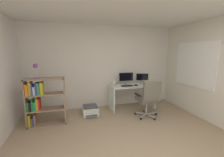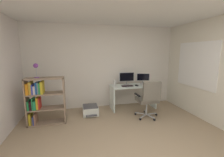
# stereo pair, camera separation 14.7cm
# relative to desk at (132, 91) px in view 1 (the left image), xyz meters

# --- Properties ---
(wall_back) EXTENTS (4.60, 0.10, 2.54)m
(wall_back) POSITION_rel_desk_xyz_m (-0.84, 0.43, 0.74)
(wall_back) COLOR silver
(wall_back) RESTS_ON ground
(window_pane) EXTENTS (0.01, 1.26, 1.13)m
(window_pane) POSITION_rel_desk_xyz_m (1.46, -0.87, 0.86)
(window_pane) COLOR white
(window_frame) EXTENTS (0.02, 1.34, 1.21)m
(window_frame) POSITION_rel_desk_xyz_m (1.45, -0.87, 0.86)
(window_frame) COLOR white
(desk) EXTENTS (1.36, 0.60, 0.73)m
(desk) POSITION_rel_desk_xyz_m (0.00, 0.00, 0.00)
(desk) COLOR white
(desk) RESTS_ON ground
(monitor_main) EXTENTS (0.48, 0.18, 0.39)m
(monitor_main) POSITION_rel_desk_xyz_m (-0.18, 0.09, 0.43)
(monitor_main) COLOR #B2B5B7
(monitor_main) RESTS_ON desk
(monitor_secondary) EXTENTS (0.40, 0.18, 0.34)m
(monitor_secondary) POSITION_rel_desk_xyz_m (0.38, 0.09, 0.40)
(monitor_secondary) COLOR #B2B5B7
(monitor_secondary) RESTS_ON desk
(keyboard) EXTENTS (0.35, 0.14, 0.02)m
(keyboard) POSITION_rel_desk_xyz_m (-0.22, -0.10, 0.21)
(keyboard) COLOR black
(keyboard) RESTS_ON desk
(computer_mouse) EXTENTS (0.08, 0.11, 0.03)m
(computer_mouse) POSITION_rel_desk_xyz_m (0.07, -0.12, 0.21)
(computer_mouse) COLOR black
(computer_mouse) RESTS_ON desk
(desktop_speaker) EXTENTS (0.07, 0.07, 0.17)m
(desktop_speaker) POSITION_rel_desk_xyz_m (-0.58, 0.04, 0.28)
(desktop_speaker) COLOR silver
(desktop_speaker) RESTS_ON desk
(office_chair) EXTENTS (0.63, 0.63, 1.02)m
(office_chair) POSITION_rel_desk_xyz_m (0.12, -0.82, 0.04)
(office_chair) COLOR #B7BABC
(office_chair) RESTS_ON ground
(bookshelf) EXTENTS (0.88, 0.30, 1.14)m
(bookshelf) POSITION_rel_desk_xyz_m (-2.53, -0.50, 0.07)
(bookshelf) COLOR #8D745E
(bookshelf) RESTS_ON ground
(desk_lamp) EXTENTS (0.11, 0.11, 0.34)m
(desk_lamp) POSITION_rel_desk_xyz_m (-2.58, -0.50, 0.86)
(desk_lamp) COLOR #7D3C97
(desk_lamp) RESTS_ON bookshelf
(printer) EXTENTS (0.42, 0.52, 0.25)m
(printer) POSITION_rel_desk_xyz_m (-1.34, -0.20, -0.41)
(printer) COLOR silver
(printer) RESTS_ON ground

